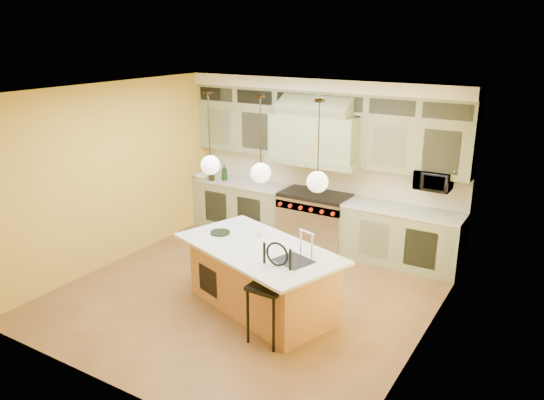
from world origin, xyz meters
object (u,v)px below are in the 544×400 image
Objects in this scene: kitchen_island at (262,277)px; microwave at (433,180)px; counter_stool at (270,287)px; range at (315,219)px.

microwave is at bearing 76.67° from kitchen_island.
microwave is at bearing 72.68° from counter_stool.
range is 2.18m from microwave.
counter_stool is 2.28× the size of microwave.
range is 2.21× the size of microwave.
kitchen_island is 2.06× the size of counter_stool.
kitchen_island is 0.81m from counter_stool.
range is 3.13m from counter_stool.
range is 0.97× the size of counter_stool.
counter_stool is at bearing -108.74° from microwave.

